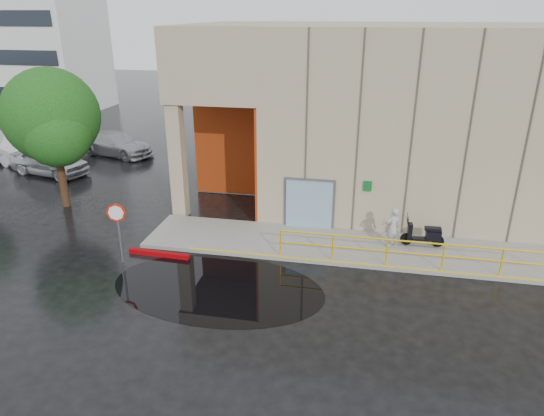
{
  "coord_description": "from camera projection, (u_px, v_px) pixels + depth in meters",
  "views": [
    {
      "loc": [
        2.28,
        -12.53,
        8.53
      ],
      "look_at": [
        -0.78,
        3.0,
        2.08
      ],
      "focal_mm": 32.0,
      "sensor_mm": 36.0,
      "label": 1
    }
  ],
  "objects": [
    {
      "name": "stop_sign",
      "position": [
        117.0,
        220.0,
        17.04
      ],
      "size": [
        0.7,
        0.17,
        2.34
      ],
      "rotation": [
        0.0,
        0.0,
        -0.2
      ],
      "color": "slate",
      "rests_on": "ground"
    },
    {
      "name": "car_a",
      "position": [
        49.0,
        161.0,
        26.99
      ],
      "size": [
        4.92,
        2.82,
        1.58
      ],
      "primitive_type": "imported",
      "rotation": [
        0.0,
        0.0,
        1.35
      ],
      "color": "silver",
      "rests_on": "ground"
    },
    {
      "name": "guardrail",
      "position": [
        415.0,
        254.0,
        16.85
      ],
      "size": [
        9.56,
        0.06,
        1.03
      ],
      "color": "#E0B30B",
      "rests_on": "sidewalk"
    },
    {
      "name": "sidewalk",
      "position": [
        403.0,
        251.0,
        18.35
      ],
      "size": [
        20.0,
        3.0,
        0.15
      ],
      "primitive_type": "cube",
      "color": "gray",
      "rests_on": "ground"
    },
    {
      "name": "ground",
      "position": [
        278.0,
        308.0,
        15.01
      ],
      "size": [
        120.0,
        120.0,
        0.0
      ],
      "primitive_type": "plane",
      "color": "black",
      "rests_on": "ground"
    },
    {
      "name": "scooter",
      "position": [
        424.0,
        228.0,
        18.38
      ],
      "size": [
        1.64,
        0.58,
        1.26
      ],
      "rotation": [
        0.0,
        0.0,
        0.03
      ],
      "color": "black",
      "rests_on": "sidewalk"
    },
    {
      "name": "puddle",
      "position": [
        218.0,
        287.0,
        16.12
      ],
      "size": [
        7.44,
        4.84,
        0.01
      ],
      "primitive_type": "cube",
      "rotation": [
        0.0,
        0.0,
        -0.06
      ],
      "color": "black",
      "rests_on": "ground"
    },
    {
      "name": "building",
      "position": [
        429.0,
        111.0,
        22.49
      ],
      "size": [
        20.0,
        10.17,
        8.0
      ],
      "color": "tan",
      "rests_on": "ground"
    },
    {
      "name": "tree_near",
      "position": [
        53.0,
        120.0,
        21.15
      ],
      "size": [
        4.15,
        4.16,
        6.35
      ],
      "rotation": [
        0.0,
        0.0,
        -0.4
      ],
      "color": "black",
      "rests_on": "ground"
    },
    {
      "name": "red_curb",
      "position": [
        159.0,
        254.0,
        18.14
      ],
      "size": [
        2.41,
        0.3,
        0.18
      ],
      "primitive_type": "cube",
      "rotation": [
        0.0,
        0.0,
        -0.05
      ],
      "color": "#850106",
      "rests_on": "ground"
    },
    {
      "name": "car_b",
      "position": [
        0.0,
        148.0,
        29.43
      ],
      "size": [
        5.29,
        3.03,
        1.65
      ],
      "primitive_type": "imported",
      "rotation": [
        0.0,
        0.0,
        1.3
      ],
      "color": "silver",
      "rests_on": "ground"
    },
    {
      "name": "person",
      "position": [
        393.0,
        228.0,
        18.26
      ],
      "size": [
        0.7,
        0.64,
        1.6
      ],
      "primitive_type": "imported",
      "rotation": [
        0.0,
        0.0,
        3.72
      ],
      "color": "#A1A0A5",
      "rests_on": "sidewalk"
    },
    {
      "name": "distant_building",
      "position": [
        24.0,
        24.0,
        42.61
      ],
      "size": [
        12.0,
        8.08,
        15.0
      ],
      "color": "silver",
      "rests_on": "ground"
    },
    {
      "name": "car_c",
      "position": [
        116.0,
        144.0,
        30.63
      ],
      "size": [
        5.36,
        3.27,
        1.45
      ],
      "primitive_type": "imported",
      "rotation": [
        0.0,
        0.0,
        1.31
      ],
      "color": "#9A9DA1",
      "rests_on": "ground"
    }
  ]
}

